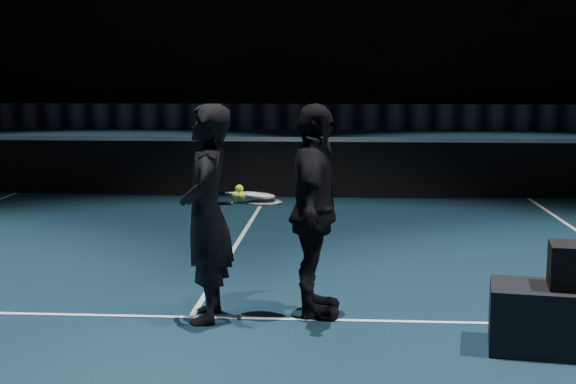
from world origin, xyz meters
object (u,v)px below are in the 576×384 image
player_b (314,211)px  tennis_balls (239,194)px  player_a (206,214)px  racket_upper (257,195)px  racket_lower (264,203)px

player_b → tennis_balls: size_ratio=14.19×
player_a → tennis_balls: bearing=98.6°
player_b → player_a: bearing=101.6°
player_b → racket_upper: player_b is taller
player_a → tennis_balls: player_a is taller
racket_lower → tennis_balls: (-0.19, -0.03, 0.07)m
player_b → racket_lower: (-0.39, -0.08, 0.08)m
player_a → racket_upper: (0.38, 0.12, 0.13)m
racket_lower → racket_upper: (-0.06, 0.03, 0.05)m
racket_upper → tennis_balls: 0.15m
racket_lower → player_b: bearing=-0.0°
racket_lower → racket_upper: bearing=141.3°
player_b → racket_lower: bearing=101.6°
racket_upper → racket_lower: bearing=-42.7°
racket_lower → tennis_balls: tennis_balls is taller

